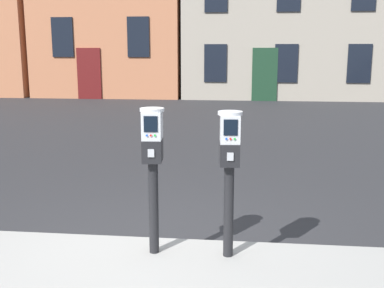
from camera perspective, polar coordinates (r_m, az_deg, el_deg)
The scene contains 3 objects.
ground_plane at distance 4.69m, azimuth -4.94°, elevation -13.82°, with size 160.00×160.00×0.00m, color #28282B.
parking_meter_near_kerb at distance 4.20m, azimuth -4.81°, elevation -1.31°, with size 0.23×0.26×1.35m.
parking_meter_twin_adjacent at distance 4.13m, azimuth 4.59°, elevation -1.72°, with size 0.23×0.26×1.33m.
Camera 1 is at (0.85, -4.16, 1.99)m, focal length 43.74 mm.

